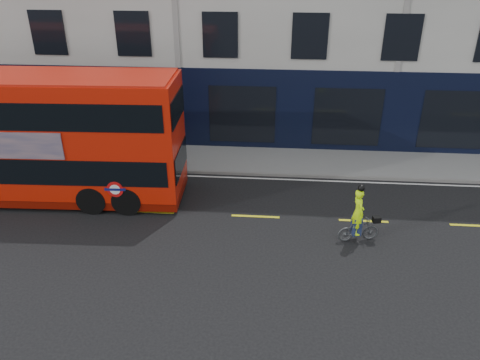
# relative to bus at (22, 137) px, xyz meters

# --- Properties ---
(ground) EXTENTS (120.00, 120.00, 0.00)m
(ground) POSITION_rel_bus_xyz_m (5.04, -2.44, -2.54)
(ground) COLOR black
(ground) RESTS_ON ground
(pavement) EXTENTS (60.00, 3.00, 0.12)m
(pavement) POSITION_rel_bus_xyz_m (5.04, 4.06, -2.48)
(pavement) COLOR gray
(pavement) RESTS_ON ground
(kerb) EXTENTS (60.00, 0.12, 0.13)m
(kerb) POSITION_rel_bus_xyz_m (5.04, 2.56, -2.47)
(kerb) COLOR slate
(kerb) RESTS_ON ground
(road_edge_line) EXTENTS (58.00, 0.10, 0.01)m
(road_edge_line) POSITION_rel_bus_xyz_m (5.04, 2.26, -2.53)
(road_edge_line) COLOR silver
(road_edge_line) RESTS_ON ground
(lane_dashes) EXTENTS (58.00, 0.12, 0.01)m
(lane_dashes) POSITION_rel_bus_xyz_m (5.04, -0.94, -2.53)
(lane_dashes) COLOR yellow
(lane_dashes) RESTS_ON ground
(bus) EXTENTS (12.37, 3.20, 4.95)m
(bus) POSITION_rel_bus_xyz_m (0.00, 0.00, 0.00)
(bus) COLOR red
(bus) RESTS_ON ground
(cyclist) EXTENTS (1.49, 0.70, 2.17)m
(cyclist) POSITION_rel_bus_xyz_m (12.58, -2.25, -1.78)
(cyclist) COLOR #4C4F51
(cyclist) RESTS_ON ground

